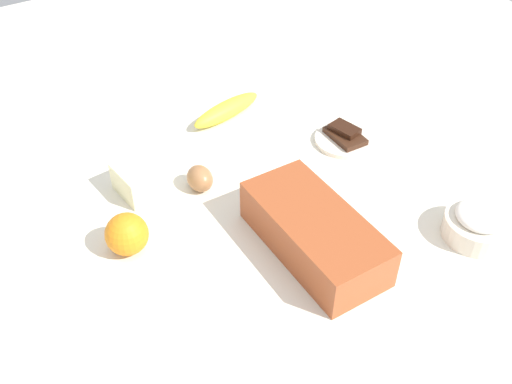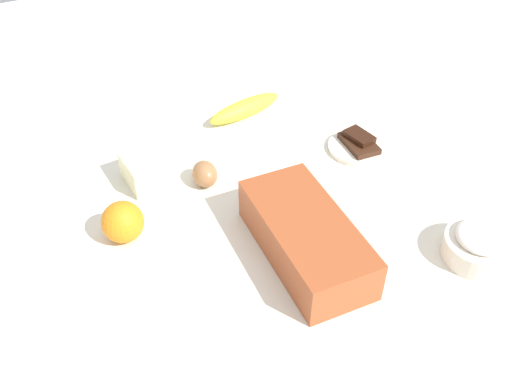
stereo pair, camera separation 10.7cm
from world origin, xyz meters
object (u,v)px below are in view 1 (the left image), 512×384
(chocolate_plate, at_px, (345,138))
(orange_fruit, at_px, (127,234))
(loaf_pan, at_px, (314,232))
(banana, at_px, (227,110))
(butter_block, at_px, (136,181))
(egg_near_butter, at_px, (200,178))
(flour_bowl, at_px, (479,223))

(chocolate_plate, bearing_deg, orange_fruit, 94.35)
(loaf_pan, xyz_separation_m, banana, (0.44, -0.09, -0.02))
(butter_block, bearing_deg, banana, -65.15)
(banana, relative_size, orange_fruit, 2.53)
(loaf_pan, relative_size, egg_near_butter, 4.59)
(banana, xyz_separation_m, orange_fruit, (-0.26, 0.36, 0.02))
(flour_bowl, height_order, orange_fruit, orange_fruit)
(flour_bowl, bearing_deg, egg_near_butter, 41.93)
(flour_bowl, height_order, banana, flour_bowl)
(banana, bearing_deg, loaf_pan, 168.42)
(flour_bowl, xyz_separation_m, chocolate_plate, (0.35, 0.01, -0.02))
(flour_bowl, xyz_separation_m, egg_near_butter, (0.39, 0.35, -0.01))
(flour_bowl, bearing_deg, loaf_pan, 63.00)
(orange_fruit, bearing_deg, banana, -53.88)
(loaf_pan, distance_m, butter_block, 0.36)
(banana, height_order, egg_near_butter, egg_near_butter)
(butter_block, xyz_separation_m, egg_near_butter, (-0.05, -0.11, -0.01))
(loaf_pan, height_order, banana, loaf_pan)
(egg_near_butter, bearing_deg, loaf_pan, -161.66)
(butter_block, relative_size, chocolate_plate, 0.69)
(flour_bowl, bearing_deg, orange_fruit, 59.79)
(banana, xyz_separation_m, egg_near_butter, (-0.18, 0.17, 0.00))
(loaf_pan, relative_size, flour_bowl, 2.36)
(flour_bowl, height_order, butter_block, flour_bowl)
(banana, bearing_deg, chocolate_plate, -143.64)
(butter_block, bearing_deg, orange_fruit, 149.76)
(egg_near_butter, bearing_deg, butter_block, 63.46)
(orange_fruit, distance_m, butter_block, 0.15)
(orange_fruit, xyz_separation_m, butter_block, (0.13, -0.08, -0.01))
(loaf_pan, height_order, egg_near_butter, loaf_pan)
(flour_bowl, bearing_deg, banana, 16.92)
(butter_block, relative_size, egg_near_butter, 1.46)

